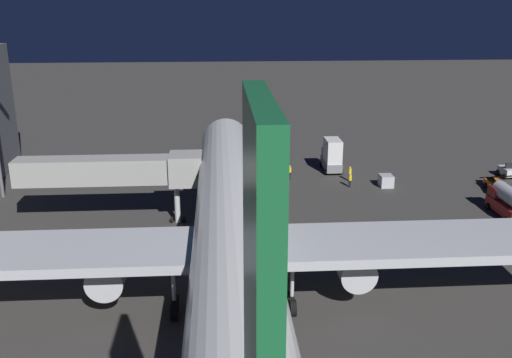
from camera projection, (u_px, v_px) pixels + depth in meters
The scene contains 14 objects.
ground_plane at pixel (230, 252), 50.48m from camera, with size 320.00×320.00×0.00m, color #383533.
airliner_at_gate at pixel (233, 244), 38.73m from camera, with size 49.31×63.87×19.80m.
jet_bridge at pixel (125, 170), 55.11m from camera, with size 18.18×3.40×7.12m.
belt_loader at pixel (499, 186), 65.59m from camera, with size 1.96×8.31×3.43m.
ops_van at pixel (332, 155), 73.44m from camera, with size 2.36×4.92×4.37m.
fuel_tanker at pixel (508, 201), 58.44m from camera, with size 2.46×5.74×3.15m.
pushback_tug at pixel (508, 171), 71.33m from camera, with size 1.86×2.60×1.95m.
baggage_container_near_belt at pixel (386, 181), 67.78m from camera, with size 1.52×1.74×1.43m, color #B7BABF.
ground_crew_near_nose_gear at pixel (290, 172), 70.34m from camera, with size 0.40×0.40×1.83m.
ground_crew_by_belt_loader at pixel (263, 167), 72.28m from camera, with size 0.40×0.40×1.84m.
ground_crew_marshaller_fwd at pixel (350, 179), 67.44m from camera, with size 0.40×0.40×1.80m.
ground_crew_under_port_wing at pixel (350, 173), 69.63m from camera, with size 0.40×0.40×1.90m.
traffic_cone_nose_port at pixel (244, 179), 69.75m from camera, with size 0.36×0.36×0.55m, color orange.
traffic_cone_nose_starboard at pixel (208, 180), 69.47m from camera, with size 0.36×0.36×0.55m, color orange.
Camera 1 is at (0.80, 46.15, 21.57)m, focal length 39.68 mm.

